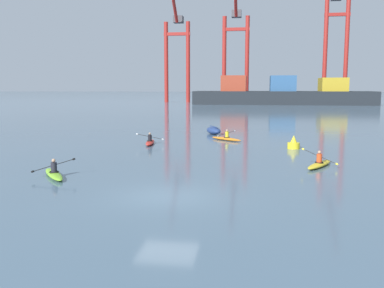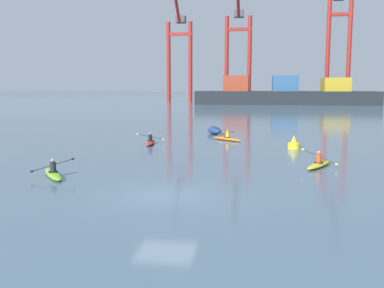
{
  "view_description": "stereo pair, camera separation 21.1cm",
  "coord_description": "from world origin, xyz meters",
  "px_view_note": "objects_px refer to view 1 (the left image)",
  "views": [
    {
      "loc": [
        3.6,
        -17.2,
        4.58
      ],
      "look_at": [
        -0.74,
        12.14,
        0.6
      ],
      "focal_mm": 39.91,
      "sensor_mm": 36.0,
      "label": 1
    },
    {
      "loc": [
        3.81,
        -17.17,
        4.58
      ],
      "look_at": [
        -0.74,
        12.14,
        0.6
      ],
      "focal_mm": 39.91,
      "sensor_mm": 36.0,
      "label": 2
    }
  ],
  "objects_px": {
    "channel_buoy": "(294,144)",
    "kayak_lime": "(54,173)",
    "gantry_crane_west": "(177,46)",
    "kayak_red": "(150,142)",
    "gantry_crane_west_mid": "(236,43)",
    "kayak_yellow": "(319,164)",
    "container_barge": "(282,94)",
    "capsized_dinghy": "(214,131)",
    "kayak_orange": "(226,138)",
    "gantry_crane_east_mid": "(337,33)"
  },
  "relations": [
    {
      "from": "channel_buoy",
      "to": "kayak_lime",
      "type": "distance_m",
      "value": 17.8
    },
    {
      "from": "gantry_crane_west",
      "to": "kayak_red",
      "type": "relative_size",
      "value": 10.11
    },
    {
      "from": "gantry_crane_west_mid",
      "to": "kayak_yellow",
      "type": "xyz_separation_m",
      "value": [
        9.63,
        -100.8,
        -16.8
      ]
    },
    {
      "from": "channel_buoy",
      "to": "kayak_lime",
      "type": "bearing_deg",
      "value": -137.17
    },
    {
      "from": "kayak_red",
      "to": "kayak_yellow",
      "type": "relative_size",
      "value": 1.05
    },
    {
      "from": "kayak_red",
      "to": "kayak_lime",
      "type": "bearing_deg",
      "value": -97.95
    },
    {
      "from": "channel_buoy",
      "to": "kayak_yellow",
      "type": "bearing_deg",
      "value": -83.31
    },
    {
      "from": "container_barge",
      "to": "gantry_crane_west_mid",
      "type": "relative_size",
      "value": 1.34
    },
    {
      "from": "gantry_crane_west",
      "to": "kayak_red",
      "type": "distance_m",
      "value": 95.64
    },
    {
      "from": "container_barge",
      "to": "gantry_crane_west",
      "type": "bearing_deg",
      "value": 160.64
    },
    {
      "from": "kayak_red",
      "to": "gantry_crane_west_mid",
      "type": "bearing_deg",
      "value": 88.48
    },
    {
      "from": "channel_buoy",
      "to": "kayak_yellow",
      "type": "xyz_separation_m",
      "value": [
        0.85,
        -7.24,
        -0.19
      ]
    },
    {
      "from": "capsized_dinghy",
      "to": "kayak_orange",
      "type": "bearing_deg",
      "value": -71.75
    },
    {
      "from": "capsized_dinghy",
      "to": "kayak_lime",
      "type": "height_order",
      "value": "kayak_lime"
    },
    {
      "from": "kayak_lime",
      "to": "channel_buoy",
      "type": "bearing_deg",
      "value": 42.83
    },
    {
      "from": "channel_buoy",
      "to": "kayak_lime",
      "type": "height_order",
      "value": "channel_buoy"
    },
    {
      "from": "kayak_yellow",
      "to": "kayak_lime",
      "type": "height_order",
      "value": "kayak_yellow"
    },
    {
      "from": "channel_buoy",
      "to": "container_barge",
      "type": "bearing_deg",
      "value": 87.27
    },
    {
      "from": "container_barge",
      "to": "kayak_yellow",
      "type": "height_order",
      "value": "container_barge"
    },
    {
      "from": "container_barge",
      "to": "kayak_red",
      "type": "bearing_deg",
      "value": -100.45
    },
    {
      "from": "container_barge",
      "to": "gantry_crane_west_mid",
      "type": "distance_m",
      "value": 21.71
    },
    {
      "from": "container_barge",
      "to": "channel_buoy",
      "type": "distance_m",
      "value": 83.55
    },
    {
      "from": "kayak_yellow",
      "to": "kayak_orange",
      "type": "height_order",
      "value": "kayak_yellow"
    },
    {
      "from": "gantry_crane_west_mid",
      "to": "kayak_lime",
      "type": "relative_size",
      "value": 11.21
    },
    {
      "from": "kayak_orange",
      "to": "kayak_lime",
      "type": "height_order",
      "value": "same"
    },
    {
      "from": "container_barge",
      "to": "kayak_lime",
      "type": "height_order",
      "value": "container_barge"
    },
    {
      "from": "gantry_crane_east_mid",
      "to": "kayak_red",
      "type": "bearing_deg",
      "value": -108.07
    },
    {
      "from": "kayak_yellow",
      "to": "kayak_orange",
      "type": "bearing_deg",
      "value": 118.17
    },
    {
      "from": "kayak_orange",
      "to": "container_barge",
      "type": "bearing_deg",
      "value": 83.3
    },
    {
      "from": "gantry_crane_west_mid",
      "to": "gantry_crane_east_mid",
      "type": "xyz_separation_m",
      "value": [
        28.18,
        1.25,
        2.5
      ]
    },
    {
      "from": "gantry_crane_east_mid",
      "to": "channel_buoy",
      "type": "relative_size",
      "value": 39.46
    },
    {
      "from": "capsized_dinghy",
      "to": "channel_buoy",
      "type": "distance_m",
      "value": 11.31
    },
    {
      "from": "kayak_yellow",
      "to": "gantry_crane_west",
      "type": "bearing_deg",
      "value": 104.91
    },
    {
      "from": "gantry_crane_west_mid",
      "to": "container_barge",
      "type": "bearing_deg",
      "value": -38.46
    },
    {
      "from": "channel_buoy",
      "to": "kayak_yellow",
      "type": "relative_size",
      "value": 0.3
    },
    {
      "from": "kayak_yellow",
      "to": "kayak_orange",
      "type": "xyz_separation_m",
      "value": [
        -6.17,
        11.52,
        0.0
      ]
    },
    {
      "from": "kayak_lime",
      "to": "gantry_crane_west",
      "type": "bearing_deg",
      "value": 97.01
    },
    {
      "from": "kayak_orange",
      "to": "kayak_lime",
      "type": "xyz_separation_m",
      "value": [
        -7.73,
        -16.38,
        0.0
      ]
    },
    {
      "from": "gantry_crane_west",
      "to": "kayak_lime",
      "type": "bearing_deg",
      "value": -82.99
    },
    {
      "from": "gantry_crane_west_mid",
      "to": "kayak_red",
      "type": "distance_m",
      "value": 94.18
    },
    {
      "from": "capsized_dinghy",
      "to": "kayak_orange",
      "type": "relative_size",
      "value": 0.95
    },
    {
      "from": "kayak_orange",
      "to": "gantry_crane_east_mid",
      "type": "bearing_deg",
      "value": 74.73
    },
    {
      "from": "gantry_crane_west",
      "to": "channel_buoy",
      "type": "relative_size",
      "value": 34.9
    },
    {
      "from": "kayak_lime",
      "to": "kayak_yellow",
      "type": "bearing_deg",
      "value": 19.28
    },
    {
      "from": "container_barge",
      "to": "capsized_dinghy",
      "type": "bearing_deg",
      "value": -98.29
    },
    {
      "from": "gantry_crane_west",
      "to": "capsized_dinghy",
      "type": "distance_m",
      "value": 88.63
    },
    {
      "from": "container_barge",
      "to": "kayak_red",
      "type": "distance_m",
      "value": 83.93
    },
    {
      "from": "container_barge",
      "to": "kayak_lime",
      "type": "relative_size",
      "value": 15.05
    },
    {
      "from": "gantry_crane_west_mid",
      "to": "kayak_red",
      "type": "bearing_deg",
      "value": -91.52
    },
    {
      "from": "gantry_crane_west_mid",
      "to": "channel_buoy",
      "type": "xyz_separation_m",
      "value": [
        8.78,
        -93.56,
        -16.61
      ]
    }
  ]
}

